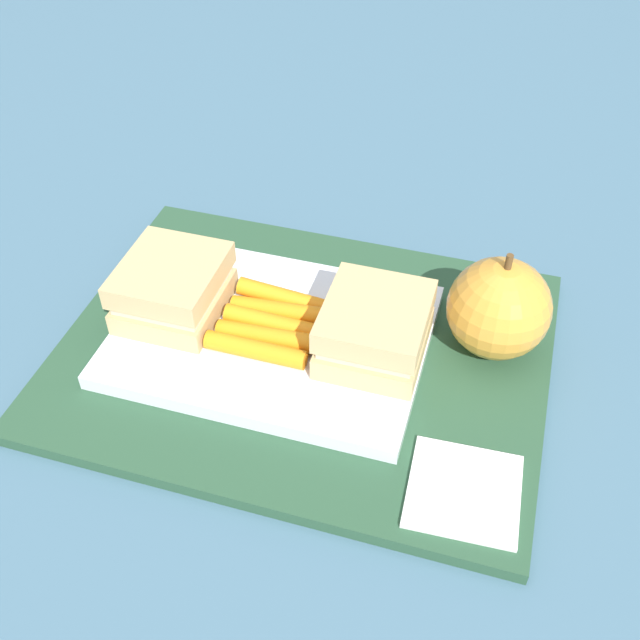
{
  "coord_description": "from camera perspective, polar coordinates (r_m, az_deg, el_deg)",
  "views": [
    {
      "loc": [
        0.13,
        -0.38,
        0.42
      ],
      "look_at": [
        0.01,
        0.0,
        0.04
      ],
      "focal_mm": 42.94,
      "sensor_mm": 36.0,
      "label": 1
    }
  ],
  "objects": [
    {
      "name": "paper_napkin",
      "position": [
        0.5,
        10.68,
        -12.4
      ],
      "size": [
        0.07,
        0.07,
        0.0
      ],
      "primitive_type": "cube",
      "rotation": [
        0.0,
        0.0,
        0.05
      ],
      "color": "white",
      "rests_on": "lunchbag_mat"
    },
    {
      "name": "lunchbag_mat",
      "position": [
        0.58,
        -1.19,
        -2.43
      ],
      "size": [
        0.36,
        0.28,
        0.01
      ],
      "primitive_type": "cube",
      "color": "#284C33",
      "rests_on": "ground_plane"
    },
    {
      "name": "carrot_sticks_bundle",
      "position": [
        0.57,
        -3.59,
        -0.22
      ],
      "size": [
        0.08,
        0.07,
        0.02
      ],
      "color": "orange",
      "rests_on": "food_tray"
    },
    {
      "name": "ground_plane",
      "position": [
        0.58,
        -1.18,
        -2.77
      ],
      "size": [
        2.4,
        2.4,
        0.0
      ],
      "primitive_type": "plane",
      "color": "#42667A"
    },
    {
      "name": "sandwich_half_left",
      "position": [
        0.58,
        -10.93,
        2.36
      ],
      "size": [
        0.07,
        0.08,
        0.04
      ],
      "color": "tan",
      "rests_on": "food_tray"
    },
    {
      "name": "food_tray",
      "position": [
        0.58,
        -3.57,
        -1.15
      ],
      "size": [
        0.23,
        0.17,
        0.01
      ],
      "primitive_type": "cube",
      "color": "white",
      "rests_on": "lunchbag_mat"
    },
    {
      "name": "apple",
      "position": [
        0.57,
        13.18,
        0.85
      ],
      "size": [
        0.08,
        0.08,
        0.09
      ],
      "color": "gold",
      "rests_on": "lunchbag_mat"
    },
    {
      "name": "sandwich_half_right",
      "position": [
        0.54,
        4.1,
        -0.69
      ],
      "size": [
        0.07,
        0.08,
        0.04
      ],
      "color": "tan",
      "rests_on": "food_tray"
    }
  ]
}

